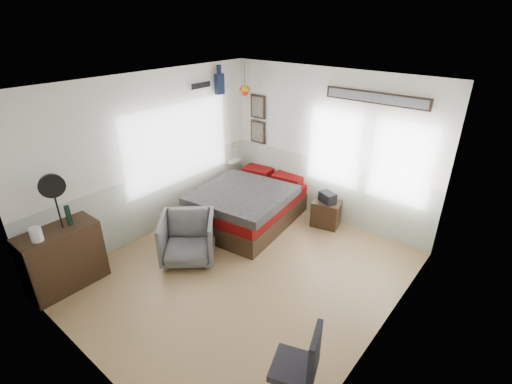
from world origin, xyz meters
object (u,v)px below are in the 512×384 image
at_px(armchair, 188,238).
at_px(task_chair, 299,373).
at_px(nightstand, 326,213).
at_px(bed, 249,204).
at_px(dresser, 63,258).

xyz_separation_m(armchair, task_chair, (2.63, -0.90, 0.02)).
height_order(nightstand, task_chair, task_chair).
distance_m(armchair, nightstand, 2.52).
distance_m(bed, task_chair, 3.61).
relative_size(dresser, nightstand, 2.12).
xyz_separation_m(dresser, task_chair, (3.47, 0.60, -0.07)).
xyz_separation_m(armchair, nightstand, (1.13, 2.25, -0.13)).
distance_m(nightstand, task_chair, 3.49).
distance_m(bed, nightstand, 1.40).
bearing_deg(dresser, nightstand, 62.28).
bearing_deg(bed, armchair, -95.51).
bearing_deg(bed, task_chair, -49.42).
height_order(bed, nightstand, bed).
height_order(bed, task_chair, task_chair).
distance_m(dresser, task_chair, 3.53).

